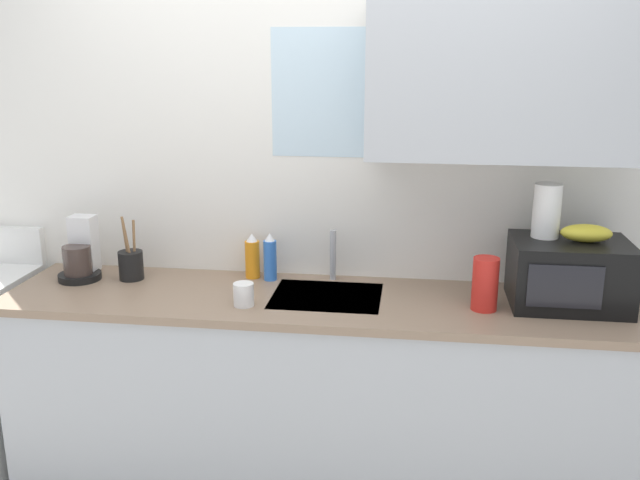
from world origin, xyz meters
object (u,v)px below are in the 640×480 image
at_px(microwave, 569,273).
at_px(mug_white, 244,294).
at_px(coffee_maker, 81,256).
at_px(utensil_crock, 131,264).
at_px(banana_bunch, 586,233).
at_px(cereal_canister, 485,284).
at_px(dish_soap_bottle_orange, 252,257).
at_px(dish_soap_bottle_blue, 270,258).
at_px(paper_towel_roll, 547,211).

bearing_deg(microwave, mug_white, -171.78).
bearing_deg(coffee_maker, utensil_crock, 2.84).
distance_m(banana_bunch, utensil_crock, 1.96).
relative_size(coffee_maker, cereal_canister, 1.30).
xyz_separation_m(microwave, banana_bunch, (0.05, 0.00, 0.17)).
relative_size(coffee_maker, dish_soap_bottle_orange, 1.36).
distance_m(cereal_canister, mug_white, 0.97).
xyz_separation_m(banana_bunch, utensil_crock, (-1.94, 0.07, -0.23)).
xyz_separation_m(coffee_maker, dish_soap_bottle_blue, (0.86, 0.09, -0.00)).
distance_m(microwave, dish_soap_bottle_blue, 1.27).
relative_size(microwave, paper_towel_roll, 2.09).
height_order(paper_towel_roll, dish_soap_bottle_orange, paper_towel_roll).
bearing_deg(mug_white, cereal_canister, 5.33).
height_order(paper_towel_roll, mug_white, paper_towel_roll).
bearing_deg(dish_soap_bottle_orange, paper_towel_roll, -5.42).
distance_m(microwave, banana_bunch, 0.18).
height_order(microwave, cereal_canister, microwave).
bearing_deg(cereal_canister, paper_towel_roll, 32.01).
distance_m(microwave, mug_white, 1.32).
xyz_separation_m(microwave, cereal_canister, (-0.34, -0.10, -0.03)).
height_order(banana_bunch, dish_soap_bottle_orange, banana_bunch).
xyz_separation_m(paper_towel_roll, dish_soap_bottle_orange, (-1.25, 0.12, -0.28)).
xyz_separation_m(microwave, paper_towel_roll, (-0.10, 0.05, 0.24)).
height_order(dish_soap_bottle_orange, cereal_canister, cereal_canister).
height_order(microwave, paper_towel_roll, paper_towel_roll).
bearing_deg(microwave, dish_soap_bottle_orange, 172.82).
bearing_deg(coffee_maker, mug_white, -16.91).
bearing_deg(paper_towel_roll, coffee_maker, 179.76).
bearing_deg(paper_towel_roll, cereal_canister, -147.99).
xyz_separation_m(paper_towel_roll, utensil_crock, (-1.79, 0.02, -0.31)).
xyz_separation_m(banana_bunch, dish_soap_bottle_blue, (-1.32, 0.15, -0.20)).
bearing_deg(banana_bunch, microwave, -178.23).
relative_size(dish_soap_bottle_blue, dish_soap_bottle_orange, 1.05).
height_order(banana_bunch, coffee_maker, banana_bunch).
distance_m(coffee_maker, utensil_crock, 0.23).
height_order(microwave, dish_soap_bottle_blue, microwave).
height_order(banana_bunch, paper_towel_roll, paper_towel_roll).
bearing_deg(coffee_maker, microwave, -1.62).
xyz_separation_m(microwave, dish_soap_bottle_blue, (-1.26, 0.15, -0.03)).
bearing_deg(microwave, banana_bunch, 1.77).
height_order(coffee_maker, utensil_crock, utensil_crock).
bearing_deg(dish_soap_bottle_orange, utensil_crock, -169.61).
relative_size(dish_soap_bottle_orange, cereal_canister, 0.96).
distance_m(microwave, dish_soap_bottle_orange, 1.36).
distance_m(microwave, coffee_maker, 2.12).
distance_m(paper_towel_roll, dish_soap_bottle_orange, 1.29).
height_order(banana_bunch, utensil_crock, banana_bunch).
bearing_deg(dish_soap_bottle_blue, mug_white, -96.76).
height_order(coffee_maker, dish_soap_bottle_blue, coffee_maker).
height_order(banana_bunch, mug_white, banana_bunch).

